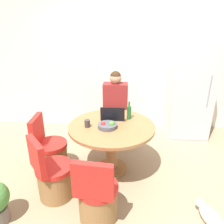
# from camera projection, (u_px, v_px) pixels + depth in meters

# --- Properties ---
(ground_plane) EXTENTS (12.00, 12.00, 0.00)m
(ground_plane) POSITION_uv_depth(u_px,v_px,m) (115.00, 175.00, 3.08)
(ground_plane) COLOR #9E8466
(wall_back) EXTENTS (7.00, 0.06, 2.60)m
(wall_back) POSITION_uv_depth(u_px,v_px,m) (120.00, 62.00, 4.15)
(wall_back) COLOR silver
(wall_back) RESTS_ON ground_plane
(refrigerator) EXTENTS (0.69, 0.66, 1.75)m
(refrigerator) POSITION_uv_depth(u_px,v_px,m) (190.00, 90.00, 3.89)
(refrigerator) COLOR silver
(refrigerator) RESTS_ON ground_plane
(dining_table) EXTENTS (1.16, 1.16, 0.72)m
(dining_table) POSITION_uv_depth(u_px,v_px,m) (112.00, 137.00, 3.00)
(dining_table) COLOR olive
(dining_table) RESTS_ON ground_plane
(chair_left_side) EXTENTS (0.44, 0.44, 0.83)m
(chair_left_side) POSITION_uv_depth(u_px,v_px,m) (51.00, 153.00, 3.12)
(chair_left_side) COLOR olive
(chair_left_side) RESTS_ON ground_plane
(chair_near_left_corner) EXTENTS (0.51, 0.51, 0.83)m
(chair_near_left_corner) POSITION_uv_depth(u_px,v_px,m) (53.00, 178.00, 2.63)
(chair_near_left_corner) COLOR olive
(chair_near_left_corner) RESTS_ON ground_plane
(chair_near_camera) EXTENTS (0.44, 0.45, 0.83)m
(chair_near_camera) POSITION_uv_depth(u_px,v_px,m) (97.00, 199.00, 2.31)
(chair_near_camera) COLOR olive
(chair_near_camera) RESTS_ON ground_plane
(person_seated) EXTENTS (0.40, 0.37, 1.30)m
(person_seated) POSITION_uv_depth(u_px,v_px,m) (115.00, 106.00, 3.68)
(person_seated) COLOR #2D2D38
(person_seated) RESTS_ON ground_plane
(laptop) EXTENTS (0.33, 0.21, 0.21)m
(laptop) POSITION_uv_depth(u_px,v_px,m) (113.00, 117.00, 3.07)
(laptop) COLOR #B7B7BC
(laptop) RESTS_ON dining_table
(fruit_bowl) EXTENTS (0.25, 0.25, 0.10)m
(fruit_bowl) POSITION_uv_depth(u_px,v_px,m) (108.00, 126.00, 2.85)
(fruit_bowl) COLOR #4C4C56
(fruit_bowl) RESTS_ON dining_table
(coffee_cup) EXTENTS (0.07, 0.07, 0.10)m
(coffee_cup) POSITION_uv_depth(u_px,v_px,m) (87.00, 123.00, 2.87)
(coffee_cup) COLOR #383333
(coffee_cup) RESTS_ON dining_table
(bottle) EXTENTS (0.06, 0.06, 0.26)m
(bottle) POSITION_uv_depth(u_px,v_px,m) (129.00, 112.00, 3.09)
(bottle) COLOR #23602D
(bottle) RESTS_ON dining_table
(cat) EXTENTS (0.26, 0.43, 0.18)m
(cat) POSITION_uv_depth(u_px,v_px,m) (210.00, 216.00, 2.32)
(cat) COLOR white
(cat) RESTS_ON ground_plane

